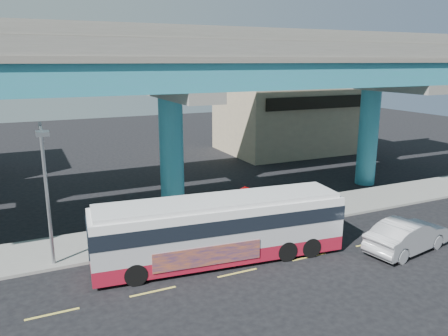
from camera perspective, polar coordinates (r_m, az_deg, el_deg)
name	(u,v)px	position (r m, az deg, el deg)	size (l,w,h in m)	color
ground	(235,270)	(20.93, 1.40, -13.20)	(120.00, 120.00, 0.00)	black
sidewalk	(193,229)	(25.51, -4.13, -7.92)	(70.00, 4.00, 0.15)	gray
lane_markings	(238,273)	(20.69, 1.78, -13.52)	(58.00, 0.12, 0.01)	#D8C64C
viaduct	(169,67)	(27.11, -7.25, 12.93)	(52.00, 12.40, 11.70)	teal
building_beige	(290,118)	(47.98, 8.63, 6.48)	(14.00, 10.23, 7.00)	tan
transit_bus	(220,227)	(21.23, -0.49, -7.69)	(12.44, 3.84, 3.14)	maroon
sedan	(408,235)	(24.41, 22.85, -8.12)	(5.33, 2.63, 1.68)	#A9A9AD
street_lamp	(46,175)	(20.77, -22.28, -0.91)	(0.50, 2.25, 6.74)	gray
stop_sign	(245,198)	(24.77, 2.71, -3.98)	(0.75, 0.08, 2.50)	gray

